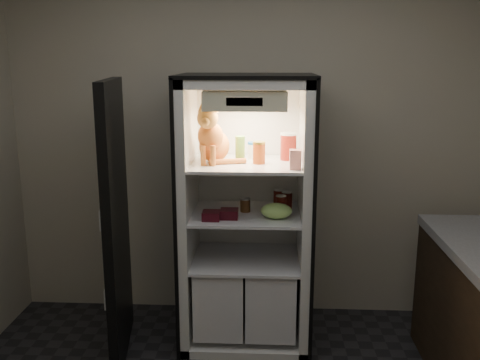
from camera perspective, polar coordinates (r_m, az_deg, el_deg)
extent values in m
plane|color=beige|center=(4.05, 0.95, 3.99)|extent=(3.60, 0.00, 3.60)
cube|color=white|center=(4.02, 0.86, -2.30)|extent=(0.85, 0.06, 1.85)
cube|color=white|center=(3.74, -5.39, -3.49)|extent=(0.06, 0.70, 1.85)
cube|color=white|center=(3.71, 6.78, -3.66)|extent=(0.06, 0.70, 1.85)
cube|color=white|center=(3.56, 0.71, 10.36)|extent=(0.85, 0.70, 0.06)
cube|color=white|center=(4.05, 0.64, -15.81)|extent=(0.85, 0.70, 0.06)
cube|color=black|center=(3.75, -6.03, -3.47)|extent=(0.02, 0.72, 1.87)
cube|color=black|center=(3.72, 7.43, -3.66)|extent=(0.02, 0.72, 1.87)
cube|color=black|center=(3.56, 0.71, 11.04)|extent=(0.90, 0.72, 0.02)
cube|color=white|center=(3.59, 0.67, 1.71)|extent=(0.73, 0.62, 0.02)
cube|color=white|center=(3.68, 0.65, -3.65)|extent=(0.73, 0.62, 0.02)
cube|color=white|center=(3.89, -2.00, -11.82)|extent=(0.34, 0.58, 0.48)
cube|color=white|center=(3.88, 3.27, -11.92)|extent=(0.34, 0.58, 0.48)
cube|color=white|center=(3.78, 0.64, -8.45)|extent=(0.73, 0.62, 0.02)
cube|color=#FAF6CC|center=(3.33, 0.54, 8.46)|extent=(0.52, 0.18, 0.12)
cube|color=black|center=(3.24, 0.47, 8.34)|extent=(0.22, 0.01, 0.05)
cube|color=black|center=(3.60, -13.04, -4.45)|extent=(0.19, 0.87, 1.85)
cube|color=white|center=(3.68, -13.13, -10.32)|extent=(0.16, 0.64, 0.12)
cube|color=white|center=(3.51, -13.55, -2.79)|extent=(0.16, 0.64, 0.12)
ellipsoid|color=#D95A1B|center=(3.64, -2.76, 3.64)|extent=(0.24, 0.29, 0.22)
ellipsoid|color=#D95A1B|center=(3.52, -3.18, 4.71)|extent=(0.19, 0.18, 0.19)
sphere|color=orange|center=(3.44, -3.48, 6.59)|extent=(0.15, 0.15, 0.14)
sphere|color=orange|center=(3.39, -3.72, 6.23)|extent=(0.07, 0.07, 0.06)
cone|color=orange|center=(3.46, -4.12, 7.73)|extent=(0.06, 0.06, 0.06)
cone|color=orange|center=(3.44, -2.78, 7.72)|extent=(0.06, 0.06, 0.06)
cylinder|color=#D95A1B|center=(3.49, -3.95, 2.63)|extent=(0.04, 0.04, 0.13)
cylinder|color=#D95A1B|center=(3.47, -2.90, 2.59)|extent=(0.04, 0.04, 0.13)
cylinder|color=#D95A1B|center=(3.54, -1.31, 1.99)|extent=(0.25, 0.11, 0.04)
cylinder|color=#23832E|center=(3.62, 0.01, 3.23)|extent=(0.07, 0.07, 0.16)
cylinder|color=#23832E|center=(3.61, 0.01, 4.59)|extent=(0.07, 0.07, 0.01)
cylinder|color=white|center=(3.74, 1.44, 3.08)|extent=(0.08, 0.08, 0.10)
cylinder|color=#195EB4|center=(3.73, 1.45, 3.96)|extent=(0.08, 0.08, 0.02)
cylinder|color=maroon|center=(3.55, 2.04, 2.82)|extent=(0.08, 0.08, 0.13)
cylinder|color=gold|center=(3.54, 2.05, 4.00)|extent=(0.08, 0.08, 0.01)
cylinder|color=#A62E16|center=(3.69, 5.18, 3.48)|extent=(0.11, 0.11, 0.17)
cylinder|color=white|center=(3.68, 5.20, 4.92)|extent=(0.11, 0.11, 0.01)
cube|color=white|center=(3.39, 5.93, 2.19)|extent=(0.07, 0.07, 0.12)
cylinder|color=black|center=(3.76, 4.15, -2.10)|extent=(0.07, 0.07, 0.13)
cylinder|color=#B2B2B2|center=(3.74, 4.17, -1.08)|extent=(0.08, 0.08, 0.00)
cylinder|color=black|center=(3.71, 5.01, -2.32)|extent=(0.07, 0.07, 0.13)
cylinder|color=#B2B2B2|center=(3.70, 5.03, -1.31)|extent=(0.07, 0.07, 0.00)
cylinder|color=black|center=(3.62, 4.39, -2.72)|extent=(0.07, 0.07, 0.13)
cylinder|color=#B2B2B2|center=(3.61, 4.41, -1.70)|extent=(0.07, 0.07, 0.00)
cylinder|color=brown|center=(3.69, 0.56, -2.74)|extent=(0.07, 0.07, 0.09)
cylinder|color=#B2B2B2|center=(3.68, 0.57, -2.01)|extent=(0.07, 0.07, 0.01)
ellipsoid|color=#86C35B|center=(3.54, 3.90, -3.30)|extent=(0.21, 0.15, 0.10)
cube|color=#4B0C12|center=(3.51, -3.09, -3.81)|extent=(0.11, 0.11, 0.06)
cube|color=#4B0C12|center=(3.55, -1.17, -3.62)|extent=(0.12, 0.12, 0.06)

